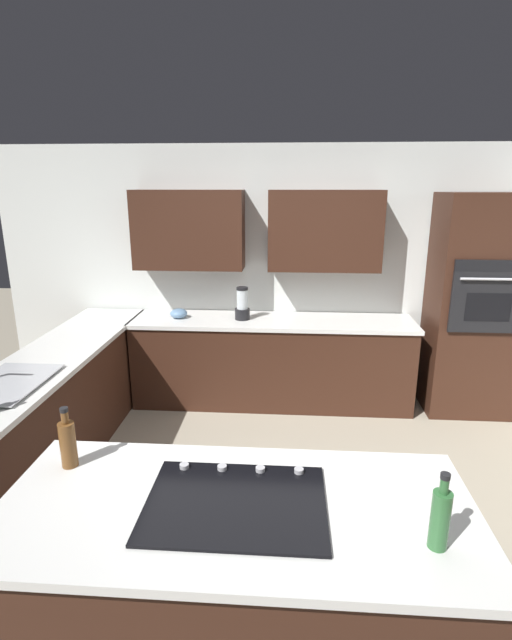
% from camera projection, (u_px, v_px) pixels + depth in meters
% --- Properties ---
extents(ground_plane, '(14.00, 14.00, 0.00)m').
position_uv_depth(ground_plane, '(276.00, 508.00, 3.34)').
color(ground_plane, '#9E937F').
extents(wall_back, '(6.00, 0.44, 2.60)m').
position_uv_depth(wall_back, '(276.00, 262.00, 4.91)').
color(wall_back, silver).
rests_on(wall_back, ground).
extents(lower_cabinets_back, '(2.80, 0.60, 0.86)m').
position_uv_depth(lower_cabinets_back, '(272.00, 363.00, 4.88)').
color(lower_cabinets_back, '#381E14').
rests_on(lower_cabinets_back, ground).
extents(countertop_back, '(2.84, 0.64, 0.04)m').
position_uv_depth(countertop_back, '(272.00, 321.00, 4.76)').
color(countertop_back, silver).
rests_on(countertop_back, lower_cabinets_back).
extents(lower_cabinets_side, '(0.60, 2.90, 0.86)m').
position_uv_depth(lower_cabinets_side, '(57.00, 409.00, 3.88)').
color(lower_cabinets_side, '#381E14').
rests_on(lower_cabinets_side, ground).
extents(countertop_side, '(0.64, 2.94, 0.04)m').
position_uv_depth(countertop_side, '(50.00, 358.00, 3.75)').
color(countertop_side, silver).
rests_on(countertop_side, lower_cabinets_side).
extents(island_base, '(1.95, 0.83, 0.86)m').
position_uv_depth(island_base, '(237.00, 594.00, 2.13)').
color(island_base, '#381E14').
rests_on(island_base, ground).
extents(island_top, '(2.03, 0.91, 0.04)m').
position_uv_depth(island_top, '(236.00, 509.00, 2.00)').
color(island_top, silver).
rests_on(island_top, island_base).
extents(wall_oven, '(0.80, 0.66, 2.14)m').
position_uv_depth(wall_oven, '(474.00, 306.00, 4.57)').
color(wall_oven, '#381E14').
rests_on(wall_oven, ground).
extents(sink_unit, '(0.46, 0.70, 0.23)m').
position_uv_depth(sink_unit, '(7.00, 383.00, 3.19)').
color(sink_unit, '#515456').
rests_on(sink_unit, countertop_side).
extents(cooktop, '(0.76, 0.56, 0.03)m').
position_uv_depth(cooktop, '(236.00, 502.00, 2.00)').
color(cooktop, black).
rests_on(cooktop, island_top).
extents(blender, '(0.15, 0.15, 0.33)m').
position_uv_depth(blender, '(242.00, 306.00, 4.72)').
color(blender, black).
rests_on(blender, countertop_back).
extents(mixing_bowl, '(0.17, 0.17, 0.10)m').
position_uv_depth(mixing_bowl, '(179.00, 313.00, 4.79)').
color(mixing_bowl, '#668CB2').
rests_on(mixing_bowl, countertop_back).
extents(oil_bottle, '(0.08, 0.08, 0.31)m').
position_uv_depth(oil_bottle, '(68.00, 443.00, 2.24)').
color(oil_bottle, brown).
rests_on(oil_bottle, island_top).
extents(second_bottle, '(0.07, 0.07, 0.31)m').
position_uv_depth(second_bottle, '(440.00, 518.00, 1.73)').
color(second_bottle, '#336B38').
rests_on(second_bottle, island_top).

